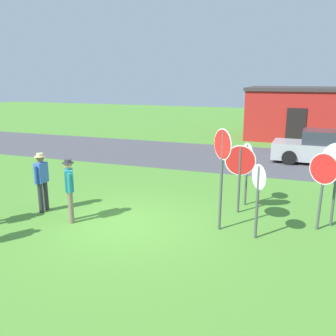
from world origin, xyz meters
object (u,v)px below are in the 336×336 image
Objects in this scene: stop_sign_rear_right at (323,178)px; person_holding_notes at (69,187)px; stop_sign_low_front at (258,190)px; stop_sign_rear_left at (240,167)px; parked_car_on_street at (323,148)px; stop_sign_tallest at (247,164)px; stop_sign_leaning_left at (222,161)px; person_on_left at (42,179)px.

person_holding_notes is (-6.31, -1.74, -0.39)m from stop_sign_rear_right.
stop_sign_rear_left is (-0.70, 1.61, 0.12)m from stop_sign_low_front.
stop_sign_tallest is at bearing -109.61° from parked_car_on_street.
stop_sign_leaning_left is 1.41× the size of stop_sign_low_front.
person_holding_notes is at bearing -167.63° from stop_sign_leaning_left.
parked_car_on_street is 9.48m from stop_sign_low_front.
stop_sign_rear_left reaches higher than person_holding_notes.
stop_sign_leaning_left is 5.22m from person_on_left.
stop_sign_leaning_left is at bearing -107.22° from parked_car_on_street.
stop_sign_rear_right is at bearing 37.24° from stop_sign_low_front.
person_on_left is (-7.53, -1.34, -0.39)m from stop_sign_rear_right.
person_holding_notes is at bearing -144.97° from stop_sign_tallest.
stop_sign_tallest is (0.34, 2.12, -0.51)m from stop_sign_leaning_left.
stop_sign_leaning_left is at bearing -159.76° from stop_sign_rear_right.
stop_sign_low_front is 1.07× the size of person_holding_notes.
stop_sign_tallest is (-0.60, 2.35, 0.06)m from stop_sign_low_front.
stop_sign_rear_left is (-2.57, -7.67, 0.67)m from parked_car_on_street.
stop_sign_rear_right is 1.09× the size of stop_sign_low_front.
parked_car_on_street is 8.12m from stop_sign_rear_left.
stop_sign_rear_right reaches higher than stop_sign_low_front.
parked_car_on_street is 12.40m from person_on_left.
stop_sign_rear_left is at bearing 80.17° from stop_sign_leaning_left.
parked_car_on_street is at bearing 71.50° from stop_sign_rear_left.
parked_car_on_street is at bearing 55.86° from person_holding_notes.
stop_sign_rear_right is (-0.41, -8.17, 0.69)m from parked_car_on_street.
stop_sign_leaning_left is 1.32× the size of stop_sign_rear_left.
stop_sign_rear_right is at bearing 20.24° from stop_sign_leaning_left.
stop_sign_rear_left is 1.03× the size of stop_sign_tallest.
stop_sign_leaning_left is 4.09m from person_holding_notes.
person_on_left is (-1.22, 0.41, 0.00)m from person_holding_notes.
parked_car_on_street is 7.39m from stop_sign_tallest.
person_holding_notes is at bearing -151.65° from stop_sign_rear_left.
stop_sign_rear_left reaches higher than parked_car_on_street.
stop_sign_leaning_left is 1.51× the size of person_holding_notes.
stop_sign_rear_left is 5.69m from person_on_left.
stop_sign_leaning_left is at bearing -99.02° from stop_sign_tallest.
stop_sign_low_front is 1.76m from stop_sign_rear_left.
stop_sign_rear_right is 6.56m from person_holding_notes.
stop_sign_tallest is 1.11× the size of person_on_left.
person_holding_notes is (-4.16, -2.24, -0.37)m from stop_sign_rear_left.
parked_car_on_street is 2.35× the size of stop_sign_low_front.
parked_car_on_street is 1.66× the size of stop_sign_leaning_left.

